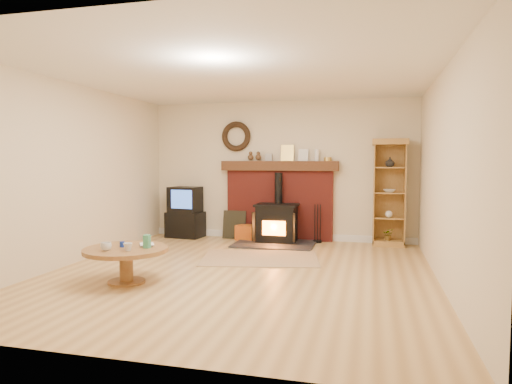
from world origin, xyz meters
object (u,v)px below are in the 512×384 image
(curio_cabinet, at_px, (389,192))
(coffee_table, at_px, (126,254))
(wood_stove, at_px, (276,224))
(tv_unit, at_px, (185,213))

(curio_cabinet, height_order, coffee_table, curio_cabinet)
(wood_stove, distance_m, curio_cabinet, 2.06)
(wood_stove, relative_size, tv_unit, 1.43)
(tv_unit, relative_size, coffee_table, 0.96)
(wood_stove, height_order, tv_unit, wood_stove)
(coffee_table, bearing_deg, wood_stove, 68.17)
(wood_stove, xyz_separation_m, coffee_table, (-1.23, -3.08, 0.01))
(wood_stove, bearing_deg, tv_unit, 173.93)
(coffee_table, bearing_deg, tv_unit, 100.65)
(tv_unit, xyz_separation_m, coffee_table, (0.62, -3.27, -0.12))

